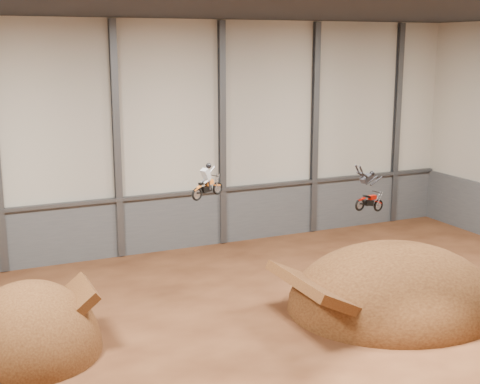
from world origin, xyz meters
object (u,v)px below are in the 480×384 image
takeoff_ramp (32,350)px  fmx_rider_b (369,189)px  landing_ramp (393,306)px  fmx_rider_a (208,179)px

takeoff_ramp → fmx_rider_b: 16.64m
landing_ramp → fmx_rider_b: bearing=154.7°
takeoff_ramp → fmx_rider_b: fmx_rider_b is taller
takeoff_ramp → fmx_rider_a: size_ratio=3.46×
takeoff_ramp → fmx_rider_a: fmx_rider_a is taller
fmx_rider_a → landing_ramp: bearing=-44.7°
takeoff_ramp → fmx_rider_a: (8.41, 1.03, 6.43)m
takeoff_ramp → landing_ramp: landing_ramp is taller
takeoff_ramp → fmx_rider_a: 10.63m
fmx_rider_a → takeoff_ramp: bearing=164.5°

